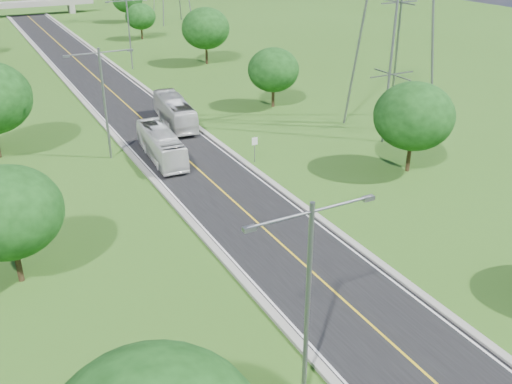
% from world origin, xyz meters
% --- Properties ---
extents(ground, '(260.00, 260.00, 0.00)m').
position_xyz_m(ground, '(0.00, 60.00, 0.00)').
color(ground, '#325A19').
rests_on(ground, ground).
extents(road, '(8.00, 150.00, 0.06)m').
position_xyz_m(road, '(0.00, 66.00, 0.03)').
color(road, black).
rests_on(road, ground).
extents(curb_left, '(0.50, 150.00, 0.22)m').
position_xyz_m(curb_left, '(-4.25, 66.00, 0.11)').
color(curb_left, gray).
rests_on(curb_left, ground).
extents(curb_right, '(0.50, 150.00, 0.22)m').
position_xyz_m(curb_right, '(4.25, 66.00, 0.11)').
color(curb_right, gray).
rests_on(curb_right, ground).
extents(speed_limit_sign, '(0.55, 0.09, 2.40)m').
position_xyz_m(speed_limit_sign, '(5.20, 37.98, 1.60)').
color(speed_limit_sign, slate).
rests_on(speed_limit_sign, ground).
extents(overpass, '(30.00, 3.00, 3.20)m').
position_xyz_m(overpass, '(0.00, 140.00, 2.41)').
color(overpass, gray).
rests_on(overpass, ground).
extents(streetlight_near_left, '(5.90, 0.25, 10.00)m').
position_xyz_m(streetlight_near_left, '(-6.00, 12.00, 5.94)').
color(streetlight_near_left, slate).
rests_on(streetlight_near_left, ground).
extents(streetlight_mid_left, '(5.90, 0.25, 10.00)m').
position_xyz_m(streetlight_mid_left, '(-6.00, 45.00, 5.94)').
color(streetlight_mid_left, slate).
rests_on(streetlight_mid_left, ground).
extents(streetlight_far_right, '(5.90, 0.25, 10.00)m').
position_xyz_m(streetlight_far_right, '(6.00, 78.00, 5.94)').
color(streetlight_far_right, slate).
rests_on(streetlight_far_right, ground).
extents(tree_lb, '(6.30, 6.30, 7.33)m').
position_xyz_m(tree_lb, '(-16.00, 28.00, 4.64)').
color(tree_lb, black).
rests_on(tree_lb, ground).
extents(tree_rb, '(6.72, 6.72, 7.82)m').
position_xyz_m(tree_rb, '(16.00, 30.00, 4.95)').
color(tree_rb, black).
rests_on(tree_rb, ground).
extents(tree_rc, '(5.88, 5.88, 6.84)m').
position_xyz_m(tree_rc, '(15.00, 52.00, 4.33)').
color(tree_rc, black).
rests_on(tree_rc, ground).
extents(tree_rd, '(7.14, 7.14, 8.30)m').
position_xyz_m(tree_rd, '(17.00, 76.00, 5.27)').
color(tree_rd, black).
rests_on(tree_rd, ground).
extents(tree_re, '(5.46, 5.46, 6.35)m').
position_xyz_m(tree_re, '(14.50, 100.00, 4.02)').
color(tree_re, black).
rests_on(tree_re, ground).
extents(tree_rf, '(6.30, 6.30, 7.33)m').
position_xyz_m(tree_rf, '(18.00, 120.00, 4.64)').
color(tree_rf, black).
rests_on(tree_rf, ground).
extents(bus_outbound, '(3.56, 10.45, 2.85)m').
position_xyz_m(bus_outbound, '(2.58, 51.15, 1.49)').
color(bus_outbound, silver).
rests_on(bus_outbound, road).
extents(bus_inbound, '(2.93, 9.76, 2.68)m').
position_xyz_m(bus_inbound, '(-1.93, 42.60, 1.40)').
color(bus_inbound, silver).
rests_on(bus_inbound, road).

